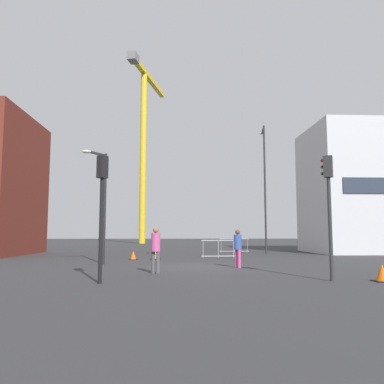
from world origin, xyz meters
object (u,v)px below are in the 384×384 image
(traffic_light_corner, at_px, (102,197))
(pedestrian_walking, at_px, (238,246))
(traffic_light_median, at_px, (329,196))
(traffic_cone_on_verge, at_px, (133,256))
(pedestrian_waiting, at_px, (156,246))
(streetlamp_short, at_px, (102,196))
(traffic_cone_orange, at_px, (155,254))
(traffic_cone_striped, at_px, (382,273))
(streetlamp_tall, at_px, (265,179))
(construction_crane, at_px, (144,129))

(traffic_light_corner, xyz_separation_m, pedestrian_walking, (5.02, 5.11, -1.67))
(traffic_light_median, distance_m, traffic_cone_on_verge, 12.76)
(traffic_light_median, xyz_separation_m, pedestrian_waiting, (-5.70, 2.57, -1.69))
(traffic_light_median, height_order, traffic_cone_on_verge, traffic_light_median)
(streetlamp_short, relative_size, pedestrian_waiting, 3.15)
(pedestrian_waiting, bearing_deg, traffic_cone_orange, 92.95)
(pedestrian_walking, height_order, traffic_cone_striped, pedestrian_walking)
(streetlamp_tall, relative_size, pedestrian_waiting, 5.48)
(construction_crane, bearing_deg, pedestrian_waiting, -84.57)
(streetlamp_short, height_order, traffic_cone_orange, streetlamp_short)
(construction_crane, xyz_separation_m, traffic_cone_striped, (11.10, -43.33, -16.17))
(pedestrian_walking, relative_size, traffic_cone_striped, 3.02)
(construction_crane, xyz_separation_m, traffic_cone_orange, (3.45, -32.68, -16.15))
(construction_crane, distance_m, pedestrian_walking, 41.95)
(streetlamp_short, xyz_separation_m, traffic_light_median, (8.58, -6.87, -0.60))
(traffic_cone_on_verge, bearing_deg, streetlamp_short, -110.80)
(traffic_cone_striped, bearing_deg, traffic_cone_on_verge, 130.74)
(traffic_light_corner, relative_size, traffic_cone_striped, 7.13)
(traffic_light_corner, bearing_deg, streetlamp_short, 100.72)
(construction_crane, xyz_separation_m, streetlamp_short, (0.98, -36.29, -13.12))
(traffic_light_corner, xyz_separation_m, traffic_cone_orange, (1.13, 10.73, -2.35))
(traffic_light_median, relative_size, traffic_cone_on_verge, 8.21)
(traffic_cone_orange, bearing_deg, pedestrian_walking, -55.28)
(construction_crane, bearing_deg, traffic_light_median, -77.52)
(pedestrian_waiting, relative_size, traffic_cone_orange, 2.86)
(traffic_cone_striped, bearing_deg, traffic_light_corner, -179.53)
(streetlamp_tall, bearing_deg, pedestrian_walking, -108.97)
(traffic_cone_orange, bearing_deg, construction_crane, 96.02)
(streetlamp_tall, relative_size, streetlamp_short, 1.74)
(streetlamp_short, xyz_separation_m, traffic_light_corner, (1.35, -7.11, -0.67))
(streetlamp_tall, distance_m, traffic_cone_striped, 17.13)
(traffic_light_median, height_order, pedestrian_waiting, traffic_light_median)
(traffic_cone_striped, height_order, traffic_cone_orange, traffic_cone_orange)
(construction_crane, distance_m, streetlamp_tall, 31.24)
(pedestrian_waiting, relative_size, traffic_cone_on_verge, 3.54)
(pedestrian_walking, bearing_deg, streetlamp_short, 162.50)
(streetlamp_tall, height_order, streetlamp_short, streetlamp_tall)
(traffic_light_median, xyz_separation_m, pedestrian_walking, (-2.21, 4.86, -1.74))
(streetlamp_short, height_order, pedestrian_walking, streetlamp_short)
(streetlamp_short, relative_size, traffic_cone_orange, 9.02)
(construction_crane, relative_size, traffic_cone_orange, 42.09)
(streetlamp_tall, height_order, traffic_cone_on_verge, streetlamp_tall)
(streetlamp_tall, relative_size, pedestrian_walking, 5.73)
(traffic_cone_on_verge, distance_m, traffic_cone_orange, 1.28)
(streetlamp_tall, distance_m, traffic_light_corner, 18.86)
(pedestrian_walking, xyz_separation_m, traffic_cone_on_verge, (-5.13, 5.28, -0.74))
(pedestrian_waiting, bearing_deg, traffic_light_corner, -118.57)
(pedestrian_waiting, bearing_deg, traffic_cone_on_verge, 102.20)
(pedestrian_waiting, distance_m, traffic_cone_on_verge, 7.79)
(traffic_cone_striped, bearing_deg, construction_crane, 104.37)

